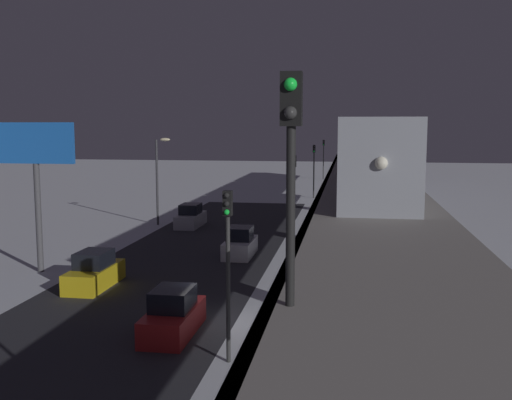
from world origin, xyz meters
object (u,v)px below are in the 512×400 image
object	(u,v)px
subway_train	(362,140)
traffic_light_far	(314,163)
traffic_light_near	(228,251)
traffic_light_distant	(324,154)
sedan_yellow	(94,272)
sedan_red	(173,316)
sedan_silver	(191,217)
sedan_white	(240,244)
rail_signal	(291,149)
traffic_light_mid	(294,184)
commercial_billboard	(36,158)

from	to	relation	value
subway_train	traffic_light_far	world-z (taller)	subway_train
traffic_light_near	traffic_light_distant	world-z (taller)	same
traffic_light_far	subway_train	bearing A→B (deg)	110.11
sedan_yellow	sedan_red	size ratio (longest dim) A/B	1.05
sedan_red	traffic_light_near	size ratio (longest dim) A/B	0.66
sedan_silver	sedan_yellow	bearing A→B (deg)	90.00
sedan_red	traffic_light_near	xyz separation A→B (m)	(-2.90, 2.57, 3.40)
sedan_white	sedan_yellow	xyz separation A→B (m)	(6.40, 8.83, 0.00)
rail_signal	sedan_yellow	xyz separation A→B (m)	(12.63, -19.77, -7.54)
sedan_white	traffic_light_far	xyz separation A→B (m)	(-2.90, -33.09, 3.40)
traffic_light_mid	traffic_light_near	bearing A→B (deg)	90.00
sedan_white	traffic_light_near	xyz separation A→B (m)	(-2.90, 17.88, 3.40)
sedan_silver	sedan_white	bearing A→B (deg)	120.41
sedan_silver	traffic_light_distant	world-z (taller)	traffic_light_distant
subway_train	traffic_light_mid	size ratio (longest dim) A/B	11.57
sedan_white	commercial_billboard	world-z (taller)	commercial_billboard
traffic_light_near	traffic_light_far	world-z (taller)	same
traffic_light_near	commercial_billboard	bearing A→B (deg)	-40.10
subway_train	traffic_light_far	xyz separation A→B (m)	(5.34, -14.59, -3.19)
traffic_light_distant	traffic_light_far	bearing A→B (deg)	90.00
rail_signal	traffic_light_mid	distance (m)	36.59
traffic_light_distant	traffic_light_mid	bearing A→B (deg)	90.00
rail_signal	commercial_billboard	xyz separation A→B (m)	(17.27, -22.45, -1.51)
traffic_light_far	commercial_billboard	distance (m)	41.72
sedan_yellow	traffic_light_far	world-z (taller)	traffic_light_far
subway_train	traffic_light_far	distance (m)	15.87
sedan_white	commercial_billboard	size ratio (longest dim) A/B	0.46
subway_train	sedan_red	xyz separation A→B (m)	(8.24, 33.81, -6.59)
traffic_light_mid	subway_train	bearing A→B (deg)	-116.13
sedan_silver	traffic_light_near	bearing A→B (deg)	107.90
sedan_yellow	commercial_billboard	bearing A→B (deg)	-30.08
traffic_light_near	traffic_light_mid	world-z (taller)	same
rail_signal	sedan_red	world-z (taller)	rail_signal
sedan_silver	traffic_light_far	distance (m)	24.29
sedan_white	traffic_light_near	distance (m)	18.43
sedan_yellow	traffic_light_far	distance (m)	43.08
sedan_red	rail_signal	bearing A→B (deg)	-64.88
traffic_light_mid	rail_signal	bearing A→B (deg)	95.26
sedan_red	traffic_light_mid	world-z (taller)	traffic_light_mid
rail_signal	sedan_red	size ratio (longest dim) A/B	0.94
traffic_light_far	traffic_light_mid	bearing A→B (deg)	90.00
traffic_light_far	sedan_red	bearing A→B (deg)	86.57
commercial_billboard	sedan_silver	bearing A→B (deg)	-105.21
traffic_light_mid	traffic_light_distant	distance (m)	50.97
subway_train	commercial_billboard	bearing A→B (deg)	51.96
traffic_light_distant	sedan_red	bearing A→B (deg)	87.75
sedan_yellow	sedan_white	bearing A→B (deg)	-125.92
sedan_silver	sedan_red	distance (m)	26.99
traffic_light_mid	traffic_light_far	size ratio (longest dim) A/B	1.00
traffic_light_near	traffic_light_distant	size ratio (longest dim) A/B	1.00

